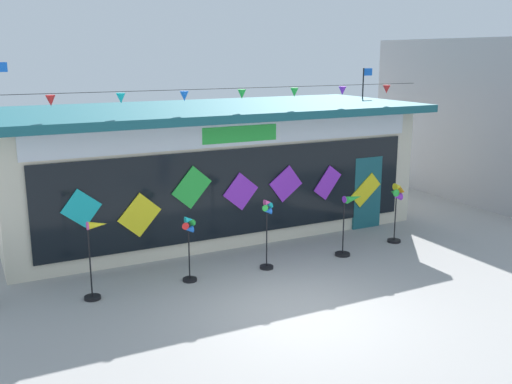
{
  "coord_description": "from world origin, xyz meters",
  "views": [
    {
      "loc": [
        -5.34,
        -8.75,
        4.75
      ],
      "look_at": [
        0.66,
        3.01,
        1.63
      ],
      "focal_mm": 41.04,
      "sensor_mm": 36.0,
      "label": 1
    }
  ],
  "objects_px": {
    "kite_shop_building": "(208,167)",
    "wind_spinner_center_right": "(350,217)",
    "wind_spinner_center_left": "(267,226)",
    "wind_spinner_far_left": "(95,253)",
    "wind_spinner_left": "(189,240)",
    "wind_spinner_right": "(397,202)"
  },
  "relations": [
    {
      "from": "wind_spinner_far_left",
      "to": "wind_spinner_center_left",
      "type": "height_order",
      "value": "wind_spinner_center_left"
    },
    {
      "from": "wind_spinner_far_left",
      "to": "wind_spinner_center_left",
      "type": "distance_m",
      "value": 3.79
    },
    {
      "from": "kite_shop_building",
      "to": "wind_spinner_right",
      "type": "xyz_separation_m",
      "value": [
        3.75,
        -3.41,
        -0.65
      ]
    },
    {
      "from": "wind_spinner_center_right",
      "to": "wind_spinner_right",
      "type": "distance_m",
      "value": 1.65
    },
    {
      "from": "wind_spinner_center_left",
      "to": "wind_spinner_center_right",
      "type": "height_order",
      "value": "wind_spinner_center_left"
    },
    {
      "from": "kite_shop_building",
      "to": "wind_spinner_left",
      "type": "xyz_separation_m",
      "value": [
        -1.91,
        -3.52,
        -0.8
      ]
    },
    {
      "from": "kite_shop_building",
      "to": "wind_spinner_left",
      "type": "distance_m",
      "value": 4.08
    },
    {
      "from": "wind_spinner_left",
      "to": "wind_spinner_right",
      "type": "distance_m",
      "value": 5.67
    },
    {
      "from": "kite_shop_building",
      "to": "wind_spinner_center_right",
      "type": "height_order",
      "value": "kite_shop_building"
    },
    {
      "from": "kite_shop_building",
      "to": "wind_spinner_center_left",
      "type": "relative_size",
      "value": 6.91
    },
    {
      "from": "wind_spinner_center_left",
      "to": "wind_spinner_right",
      "type": "height_order",
      "value": "wind_spinner_center_left"
    },
    {
      "from": "wind_spinner_right",
      "to": "wind_spinner_far_left",
      "type": "bearing_deg",
      "value": -179.33
    },
    {
      "from": "kite_shop_building",
      "to": "wind_spinner_left",
      "type": "bearing_deg",
      "value": -118.53
    },
    {
      "from": "wind_spinner_center_left",
      "to": "wind_spinner_center_right",
      "type": "distance_m",
      "value": 2.22
    },
    {
      "from": "wind_spinner_center_left",
      "to": "wind_spinner_center_right",
      "type": "bearing_deg",
      "value": -0.94
    },
    {
      "from": "wind_spinner_right",
      "to": "kite_shop_building",
      "type": "bearing_deg",
      "value": 137.71
    },
    {
      "from": "wind_spinner_far_left",
      "to": "wind_spinner_center_right",
      "type": "distance_m",
      "value": 6.01
    },
    {
      "from": "wind_spinner_center_left",
      "to": "wind_spinner_right",
      "type": "bearing_deg",
      "value": 2.72
    },
    {
      "from": "kite_shop_building",
      "to": "wind_spinner_center_left",
      "type": "distance_m",
      "value": 3.67
    },
    {
      "from": "kite_shop_building",
      "to": "wind_spinner_right",
      "type": "relative_size",
      "value": 7.14
    },
    {
      "from": "kite_shop_building",
      "to": "wind_spinner_far_left",
      "type": "bearing_deg",
      "value": -137.9
    },
    {
      "from": "kite_shop_building",
      "to": "wind_spinner_right",
      "type": "height_order",
      "value": "kite_shop_building"
    }
  ]
}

